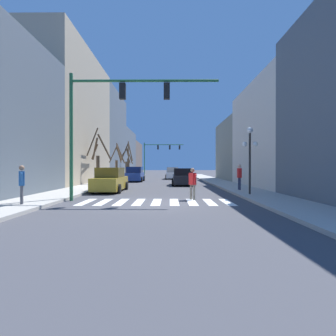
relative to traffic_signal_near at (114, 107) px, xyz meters
name	(u,v)px	position (x,y,z in m)	size (l,w,h in m)	color
ground_plane	(156,203)	(2.27, -0.98, -4.93)	(240.00, 240.00, 0.00)	#424247
sidewalk_left	(31,202)	(-3.86, -0.98, -4.85)	(2.71, 90.00, 0.15)	#ADA89E
sidewalk_right	(282,202)	(8.41, -0.98, -4.85)	(2.71, 90.00, 0.15)	#ADA89E
building_row_left	(97,141)	(-8.22, 25.93, 0.80)	(6.00, 69.57, 13.78)	#515B66
building_row_right	(286,136)	(12.76, 8.36, -0.52)	(6.00, 32.30, 9.67)	#515B66
crosswalk_stripes	(157,202)	(2.27, -0.47, -4.92)	(7.65, 2.60, 0.01)	white
traffic_signal_near	(114,107)	(0.00, 0.00, 0.00)	(7.86, 0.28, 6.72)	#236038
traffic_signal_far	(159,151)	(0.67, 39.18, 0.05)	(8.01, 0.28, 6.64)	#236038
street_lamp_right_corner	(250,147)	(7.76, 1.98, -1.92)	(0.95, 0.36, 4.02)	black
car_parked_left_far	(135,175)	(-1.32, 17.80, -4.10)	(2.14, 4.40, 1.79)	navy
car_parked_right_mid	(172,174)	(3.30, 24.30, -4.13)	(2.02, 4.51, 1.71)	white
car_parked_right_near	(110,180)	(-1.37, 5.17, -4.12)	(2.03, 4.74, 1.74)	#A38423
car_parked_left_mid	(183,177)	(4.20, 11.62, -4.16)	(2.15, 4.32, 1.64)	black
pedestrian_crossing_street	(22,181)	(-3.63, -2.22, -3.76)	(0.43, 0.69, 1.72)	#4C4C51
pedestrian_near_right_corner	(193,181)	(4.19, 0.48, -3.90)	(0.45, 0.69, 1.73)	#7A705B
pedestrian_on_right_sidewalk	(239,175)	(7.91, 4.93, -3.70)	(0.25, 0.78, 1.82)	#282D47
street_tree_right_far	(128,161)	(-3.44, 26.10, -2.25)	(2.09, 1.81, 5.55)	#473828
street_tree_left_near	(98,159)	(-4.10, 11.68, -2.40)	(2.37, 1.63, 5.43)	#473828
street_tree_left_mid	(118,162)	(-3.21, 16.97, -2.62)	(1.94, 1.39, 4.46)	brown
street_tree_right_near	(126,163)	(-4.34, 29.94, -2.53)	(2.26, 3.85, 5.03)	brown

